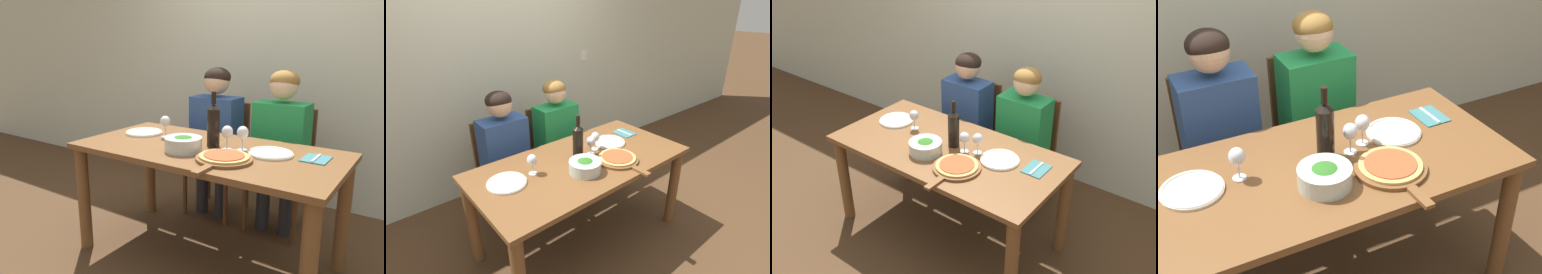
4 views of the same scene
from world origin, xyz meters
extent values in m
plane|color=#4C331E|center=(0.00, 0.00, 0.00)|extent=(40.00, 40.00, 0.00)
cube|color=beige|center=(0.00, 1.27, 1.35)|extent=(10.00, 0.05, 2.70)
cube|color=white|center=(1.10, 1.24, 1.25)|extent=(0.08, 0.01, 0.12)
cube|color=brown|center=(0.00, 0.00, 0.73)|extent=(1.65, 0.81, 0.04)
cylinder|color=brown|center=(0.76, -0.35, 0.36)|extent=(0.08, 0.08, 0.72)
cylinder|color=brown|center=(-0.76, 0.35, 0.36)|extent=(0.08, 0.08, 0.72)
cylinder|color=brown|center=(0.76, 0.35, 0.36)|extent=(0.08, 0.08, 0.72)
cube|color=brown|center=(-0.31, 0.66, 0.42)|extent=(0.42, 0.42, 0.04)
cube|color=brown|center=(-0.31, 0.86, 0.67)|extent=(0.38, 0.03, 0.48)
cylinder|color=brown|center=(-0.50, 0.47, 0.20)|extent=(0.04, 0.04, 0.40)
cylinder|color=brown|center=(-0.12, 0.47, 0.20)|extent=(0.04, 0.04, 0.40)
cylinder|color=brown|center=(-0.50, 0.85, 0.20)|extent=(0.04, 0.04, 0.40)
cylinder|color=brown|center=(-0.12, 0.85, 0.20)|extent=(0.04, 0.04, 0.40)
cube|color=brown|center=(0.23, 0.66, 0.42)|extent=(0.42, 0.42, 0.04)
cube|color=brown|center=(0.23, 0.86, 0.67)|extent=(0.38, 0.03, 0.48)
cylinder|color=brown|center=(0.04, 0.47, 0.20)|extent=(0.04, 0.04, 0.40)
cylinder|color=brown|center=(0.42, 0.47, 0.20)|extent=(0.04, 0.04, 0.40)
cylinder|color=brown|center=(0.04, 0.85, 0.20)|extent=(0.04, 0.04, 0.40)
cylinder|color=brown|center=(0.42, 0.85, 0.20)|extent=(0.04, 0.04, 0.40)
cylinder|color=#28282D|center=(-0.40, 0.58, 0.22)|extent=(0.10, 0.10, 0.43)
cylinder|color=#28282D|center=(-0.22, 0.58, 0.22)|extent=(0.10, 0.10, 0.43)
cube|color=navy|center=(-0.31, 0.64, 0.70)|extent=(0.38, 0.22, 0.54)
cylinder|color=navy|center=(-0.51, 0.40, 0.55)|extent=(0.07, 0.31, 0.14)
cylinder|color=navy|center=(-0.11, 0.40, 0.55)|extent=(0.07, 0.31, 0.14)
sphere|color=#DBAD89|center=(-0.31, 0.64, 1.09)|extent=(0.20, 0.20, 0.20)
ellipsoid|color=black|center=(-0.31, 0.65, 1.13)|extent=(0.21, 0.21, 0.15)
cylinder|color=#28282D|center=(0.14, 0.58, 0.22)|extent=(0.10, 0.10, 0.43)
cylinder|color=#28282D|center=(0.32, 0.58, 0.22)|extent=(0.10, 0.10, 0.43)
cube|color=#1E8C47|center=(0.23, 0.64, 0.70)|extent=(0.38, 0.22, 0.54)
cylinder|color=#1E8C47|center=(0.03, 0.40, 0.55)|extent=(0.07, 0.31, 0.14)
cylinder|color=#1E8C47|center=(0.43, 0.40, 0.55)|extent=(0.07, 0.31, 0.14)
sphere|color=beige|center=(0.23, 0.64, 1.09)|extent=(0.20, 0.20, 0.20)
ellipsoid|color=olive|center=(0.23, 0.65, 1.13)|extent=(0.21, 0.21, 0.15)
cylinder|color=black|center=(0.01, 0.05, 0.87)|extent=(0.08, 0.08, 0.24)
cone|color=black|center=(0.01, 0.05, 1.00)|extent=(0.08, 0.08, 0.03)
cylinder|color=black|center=(0.01, 0.05, 1.06)|extent=(0.03, 0.03, 0.08)
cylinder|color=silver|center=(-0.08, -0.14, 0.79)|extent=(0.23, 0.23, 0.09)
ellipsoid|color=#2D6B23|center=(-0.08, -0.14, 0.80)|extent=(0.19, 0.19, 0.09)
cylinder|color=silver|center=(-0.58, 0.08, 0.76)|extent=(0.26, 0.26, 0.01)
torus|color=silver|center=(-0.58, 0.08, 0.76)|extent=(0.26, 0.26, 0.02)
cylinder|color=silver|center=(0.38, 0.08, 0.76)|extent=(0.26, 0.26, 0.01)
torus|color=silver|center=(0.38, 0.08, 0.76)|extent=(0.26, 0.26, 0.02)
cylinder|color=brown|center=(0.21, -0.17, 0.76)|extent=(0.32, 0.32, 0.02)
cube|color=brown|center=(0.21, -0.40, 0.76)|extent=(0.04, 0.14, 0.02)
cylinder|color=tan|center=(0.21, -0.17, 0.78)|extent=(0.28, 0.28, 0.01)
cylinder|color=#AD4C28|center=(0.21, -0.17, 0.78)|extent=(0.23, 0.23, 0.01)
cylinder|color=silver|center=(-0.38, 0.07, 0.75)|extent=(0.06, 0.06, 0.01)
cylinder|color=silver|center=(-0.38, 0.07, 0.80)|extent=(0.01, 0.01, 0.07)
ellipsoid|color=silver|center=(-0.38, 0.07, 0.86)|extent=(0.07, 0.07, 0.08)
ellipsoid|color=maroon|center=(-0.38, 0.07, 0.85)|extent=(0.06, 0.06, 0.03)
cylinder|color=silver|center=(0.21, 0.07, 0.75)|extent=(0.06, 0.06, 0.01)
cylinder|color=silver|center=(0.21, 0.07, 0.80)|extent=(0.01, 0.01, 0.07)
ellipsoid|color=silver|center=(0.21, 0.07, 0.86)|extent=(0.07, 0.07, 0.08)
ellipsoid|color=maroon|center=(0.21, 0.07, 0.85)|extent=(0.06, 0.06, 0.03)
cylinder|color=silver|center=(0.12, 0.03, 0.75)|extent=(0.06, 0.06, 0.01)
cylinder|color=silver|center=(0.12, 0.03, 0.80)|extent=(0.01, 0.01, 0.07)
ellipsoid|color=silver|center=(0.12, 0.03, 0.86)|extent=(0.07, 0.07, 0.08)
ellipsoid|color=maroon|center=(0.12, 0.03, 0.85)|extent=(0.06, 0.06, 0.03)
cube|color=#387075|center=(0.63, 0.14, 0.75)|extent=(0.14, 0.18, 0.01)
cube|color=silver|center=(0.63, 0.14, 0.76)|extent=(0.01, 0.17, 0.01)
camera|label=1|loc=(1.16, -1.90, 1.37)|focal=35.00mm
camera|label=2|loc=(-1.29, -1.49, 1.85)|focal=28.00mm
camera|label=3|loc=(1.73, -2.08, 2.35)|focal=42.00mm
camera|label=4|loc=(-0.82, -1.74, 2.08)|focal=50.00mm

